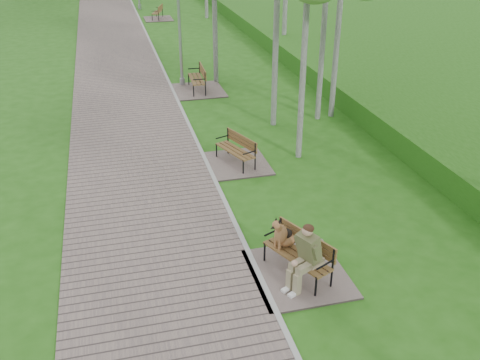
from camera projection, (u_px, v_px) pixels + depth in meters
name	position (u px, v px, depth m)	size (l,w,h in m)	color
walkway	(116.00, 54.00, 24.11)	(3.50, 67.00, 0.04)	#6B5B57
kerb	(155.00, 52.00, 24.50)	(0.10, 67.00, 0.05)	#999993
embankment	(407.00, 44.00, 25.86)	(14.00, 70.00, 1.60)	#367820
bench_main	(296.00, 258.00, 9.54)	(1.69, 1.88, 1.48)	#6B5B57
bench_second	(236.00, 158.00, 13.86)	(1.58, 1.75, 0.97)	#6B5B57
bench_third	(197.00, 86.00, 19.31)	(1.80, 2.00, 1.11)	#6B5B57
bench_far	(158.00, 16.00, 31.45)	(1.61, 1.79, 0.99)	#6B5B57
lamp_post_second	(179.00, 25.00, 18.99)	(0.18, 0.18, 4.77)	#989BA0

